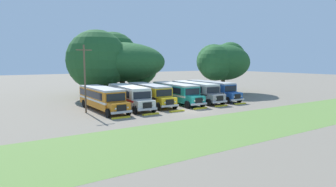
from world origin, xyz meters
The scene contains 17 objects.
ground_plane centered at (0.00, 0.00, 0.00)m, with size 220.00×220.00×0.00m, color slate.
foreground_grass_strip centered at (0.00, -8.67, 0.00)m, with size 80.00×9.58×0.01m, color olive.
parked_bus_slot_0 centered at (-8.99, 6.25, 1.58)m, with size 2.92×10.87×2.82m.
parked_bus_slot_1 centered at (-5.33, 6.30, 1.58)m, with size 3.26×10.92×2.82m.
parked_bus_slot_2 centered at (-1.87, 7.01, 1.58)m, with size 3.23×10.92×2.82m.
parked_bus_slot_3 centered at (1.99, 6.23, 1.58)m, with size 3.18×10.91×2.82m.
parked_bus_slot_4 centered at (5.55, 6.20, 1.58)m, with size 3.17×10.91×2.82m.
parked_bus_slot_5 centered at (8.90, 6.41, 1.58)m, with size 2.87×10.86×2.82m.
curb_wheelstop_0 centered at (-8.98, 0.35, 0.07)m, with size 2.00×0.36×0.15m, color yellow.
curb_wheelstop_1 centered at (-5.39, 0.35, 0.07)m, with size 2.00×0.36×0.15m, color yellow.
curb_wheelstop_2 centered at (-1.80, 0.35, 0.07)m, with size 2.00×0.36×0.15m, color yellow.
curb_wheelstop_3 centered at (1.80, 0.35, 0.07)m, with size 2.00×0.36×0.15m, color yellow.
curb_wheelstop_4 centered at (5.39, 0.35, 0.07)m, with size 2.00×0.36×0.15m, color yellow.
curb_wheelstop_5 centered at (8.98, 0.35, 0.07)m, with size 2.00×0.36×0.15m, color yellow.
broad_shade_tree centered at (-1.57, 19.83, 6.06)m, with size 17.55×16.20×11.49m.
secondary_tree centered at (16.29, 12.14, 5.95)m, with size 11.66×10.57×9.70m.
utility_pole centered at (-11.19, 5.55, 4.20)m, with size 1.80×0.20×7.89m.
Camera 1 is at (-20.33, -26.60, 6.03)m, focal length 29.59 mm.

